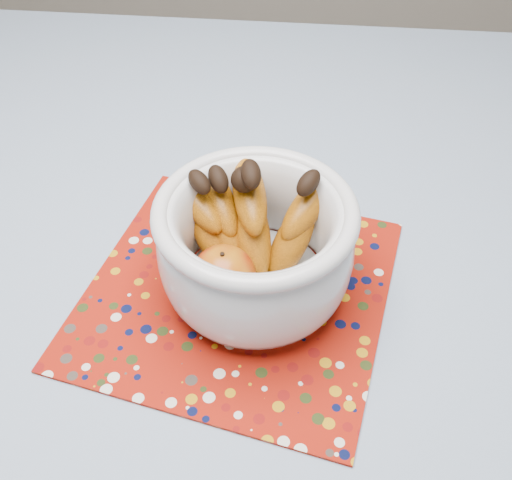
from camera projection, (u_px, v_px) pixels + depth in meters
The scene contains 4 objects.
table at pixel (188, 283), 0.86m from camera, with size 1.20×1.20×0.75m.
tablecloth at pixel (184, 243), 0.80m from camera, with size 1.32×1.32×0.01m, color slate.
placemat at pixel (237, 291), 0.73m from camera, with size 0.35×0.35×0.00m, color maroon.
fruit_bowl at pixel (250, 236), 0.69m from camera, with size 0.27×0.23×0.17m.
Camera 1 is at (0.15, -0.55, 1.32)m, focal length 42.00 mm.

